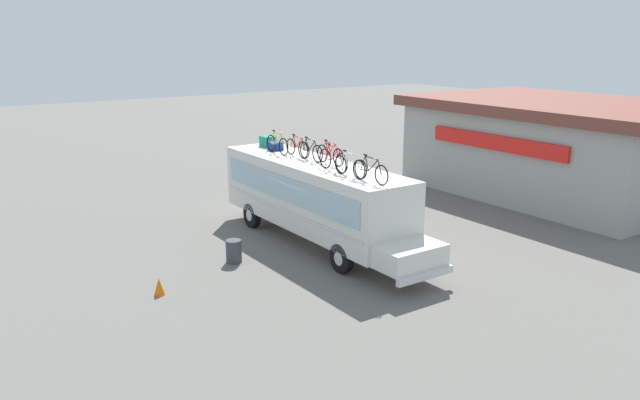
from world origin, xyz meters
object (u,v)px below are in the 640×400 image
at_px(bus, 316,196).
at_px(rooftop_bicycle_5, 333,160).
at_px(rooftop_bicycle_4, 330,154).
at_px(trash_bin, 234,251).
at_px(luggage_bag_1, 268,141).
at_px(rooftop_bicycle_1, 277,144).
at_px(rooftop_bicycle_7, 371,171).
at_px(traffic_cone, 159,287).
at_px(rooftop_bicycle_2, 298,147).
at_px(rooftop_bicycle_3, 310,151).
at_px(rooftop_bicycle_6, 350,166).
at_px(luggage_bag_2, 276,146).

height_order(bus, rooftop_bicycle_5, rooftop_bicycle_5).
relative_size(rooftop_bicycle_4, trash_bin, 2.07).
height_order(luggage_bag_1, trash_bin, luggage_bag_1).
height_order(rooftop_bicycle_1, rooftop_bicycle_7, rooftop_bicycle_1).
height_order(rooftop_bicycle_1, traffic_cone, rooftop_bicycle_1).
xyz_separation_m(rooftop_bicycle_4, rooftop_bicycle_5, (1.03, -0.59, 0.02)).
xyz_separation_m(rooftop_bicycle_1, rooftop_bicycle_2, (0.96, 0.36, -0.03)).
distance_m(bus, luggage_bag_1, 4.43).
bearing_deg(rooftop_bicycle_5, trash_bin, -112.15).
distance_m(bus, rooftop_bicycle_3, 1.76).
bearing_deg(rooftop_bicycle_1, rooftop_bicycle_3, 8.82).
distance_m(rooftop_bicycle_3, rooftop_bicycle_6, 3.17).
xyz_separation_m(rooftop_bicycle_3, trash_bin, (0.67, -3.71, -3.14)).
bearing_deg(rooftop_bicycle_6, rooftop_bicycle_3, 171.58).
relative_size(rooftop_bicycle_3, rooftop_bicycle_7, 0.96).
bearing_deg(luggage_bag_1, rooftop_bicycle_1, -16.95).
height_order(bus, rooftop_bicycle_6, rooftop_bicycle_6).
bearing_deg(rooftop_bicycle_5, rooftop_bicycle_6, -5.29).
distance_m(rooftop_bicycle_1, rooftop_bicycle_3, 1.98).
bearing_deg(rooftop_bicycle_6, luggage_bag_2, 174.98).
relative_size(rooftop_bicycle_1, rooftop_bicycle_5, 0.98).
distance_m(rooftop_bicycle_7, traffic_cone, 7.66).
relative_size(rooftop_bicycle_5, traffic_cone, 3.15).
bearing_deg(rooftop_bicycle_2, rooftop_bicycle_5, -7.93).
height_order(rooftop_bicycle_5, trash_bin, rooftop_bicycle_5).
bearing_deg(traffic_cone, rooftop_bicycle_7, 71.34).
distance_m(bus, rooftop_bicycle_1, 3.00).
distance_m(luggage_bag_1, luggage_bag_2, 0.96).
bearing_deg(rooftop_bicycle_2, rooftop_bicycle_3, -3.45).
height_order(luggage_bag_2, trash_bin, luggage_bag_2).
bearing_deg(luggage_bag_1, rooftop_bicycle_6, -5.68).
bearing_deg(rooftop_bicycle_7, traffic_cone, -108.66).
bearing_deg(luggage_bag_1, bus, -4.03).
relative_size(rooftop_bicycle_2, rooftop_bicycle_4, 0.99).
distance_m(rooftop_bicycle_2, trash_bin, 5.17).
bearing_deg(luggage_bag_1, rooftop_bicycle_7, -4.39).
bearing_deg(trash_bin, luggage_bag_1, 137.68).
bearing_deg(bus, rooftop_bicycle_1, -174.85).
height_order(luggage_bag_2, rooftop_bicycle_3, rooftop_bicycle_3).
height_order(luggage_bag_1, luggage_bag_2, luggage_bag_1).
relative_size(rooftop_bicycle_2, rooftop_bicycle_3, 1.01).
bearing_deg(rooftop_bicycle_2, luggage_bag_2, -179.63).
bearing_deg(rooftop_bicycle_4, traffic_cone, -82.35).
bearing_deg(rooftop_bicycle_5, rooftop_bicycle_7, -0.77).
bearing_deg(rooftop_bicycle_3, bus, -9.12).
distance_m(rooftop_bicycle_6, trash_bin, 5.14).
height_order(rooftop_bicycle_1, rooftop_bicycle_4, rooftop_bicycle_1).
height_order(rooftop_bicycle_6, trash_bin, rooftop_bicycle_6).
relative_size(rooftop_bicycle_3, rooftop_bicycle_4, 0.98).
bearing_deg(rooftop_bicycle_4, bus, -147.58).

